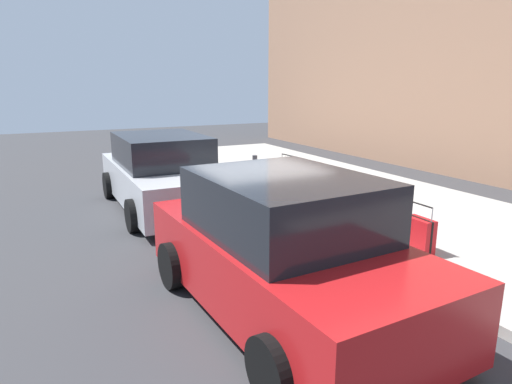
{
  "coord_description": "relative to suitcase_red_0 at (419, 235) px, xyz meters",
  "views": [
    {
      "loc": [
        -8.48,
        4.41,
        2.73
      ],
      "look_at": [
        -1.08,
        0.61,
        0.7
      ],
      "focal_mm": 31.14,
      "sensor_mm": 36.0,
      "label": 1
    }
  ],
  "objects": [
    {
      "name": "bollard_post",
      "position": [
        5.24,
        0.22,
        0.13
      ],
      "size": [
        0.13,
        0.13,
        0.83
      ],
      "primitive_type": "cylinder",
      "color": "#333338",
      "rests_on": "sidewalk_curb"
    },
    {
      "name": "fire_hydrant",
      "position": [
        4.59,
        0.07,
        0.14
      ],
      "size": [
        0.39,
        0.21,
        0.81
      ],
      "color": "#99999E",
      "rests_on": "sidewalk_curb"
    },
    {
      "name": "suitcase_olive_4",
      "position": [
        2.22,
        0.11,
        0.02
      ],
      "size": [
        0.37,
        0.19,
        0.89
      ],
      "color": "#59601E",
      "rests_on": "sidewalk_curb"
    },
    {
      "name": "suitcase_black_1",
      "position": [
        0.59,
        0.07,
        0.02
      ],
      "size": [
        0.51,
        0.27,
        0.92
      ],
      "color": "black",
      "rests_on": "sidewalk_curb"
    },
    {
      "name": "parked_car_red_0",
      "position": [
        -0.42,
        2.72,
        0.38
      ],
      "size": [
        4.3,
        2.26,
        1.72
      ],
      "color": "#AD1619",
      "rests_on": "ground_plane"
    },
    {
      "name": "suitcase_silver_2",
      "position": [
        1.14,
        0.13,
        0.0
      ],
      "size": [
        0.43,
        0.23,
        0.62
      ],
      "color": "#9EA0A8",
      "rests_on": "sidewalk_curb"
    },
    {
      "name": "suitcase_red_0",
      "position": [
        0.0,
        0.0,
        0.0
      ],
      "size": [
        0.5,
        0.23,
        0.79
      ],
      "color": "red",
      "rests_on": "sidewalk_curb"
    },
    {
      "name": "suitcase_red_7",
      "position": [
        3.78,
        0.14,
        0.09
      ],
      "size": [
        0.49,
        0.25,
        1.05
      ],
      "color": "red",
      "rests_on": "sidewalk_curb"
    },
    {
      "name": "suitcase_navy_6",
      "position": [
        3.2,
        0.06,
        0.08
      ],
      "size": [
        0.5,
        0.23,
        0.97
      ],
      "color": "navy",
      "rests_on": "sidewalk_curb"
    },
    {
      "name": "sidewalk_curb",
      "position": [
        3.78,
        -1.61,
        -0.35
      ],
      "size": [
        18.0,
        5.0,
        0.14
      ],
      "primitive_type": "cube",
      "color": "#9E9B93",
      "rests_on": "ground_plane"
    },
    {
      "name": "suitcase_teal_5",
      "position": [
        2.68,
        0.01,
        0.03
      ],
      "size": [
        0.37,
        0.21,
        0.84
      ],
      "color": "#0F606B",
      "rests_on": "sidewalk_curb"
    },
    {
      "name": "parked_car_silver_1",
      "position": [
        4.91,
        2.72,
        0.35
      ],
      "size": [
        4.65,
        2.17,
        1.64
      ],
      "color": "#B2B5BA",
      "rests_on": "ground_plane"
    },
    {
      "name": "ground_plane",
      "position": [
        3.78,
        0.89,
        -0.42
      ],
      "size": [
        40.0,
        40.0,
        0.0
      ],
      "primitive_type": "plane",
      "color": "#333335"
    },
    {
      "name": "suitcase_maroon_3",
      "position": [
        1.7,
        0.04,
        0.07
      ],
      "size": [
        0.51,
        0.28,
        0.76
      ],
      "color": "maroon",
      "rests_on": "sidewalk_curb"
    }
  ]
}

